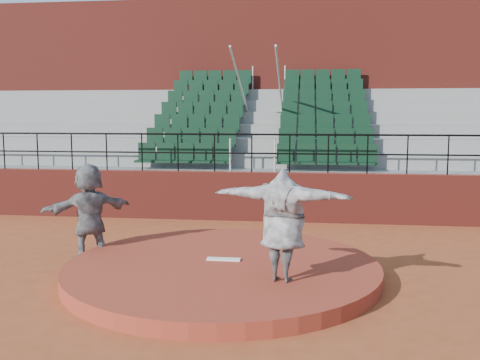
# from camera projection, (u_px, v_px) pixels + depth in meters

# --- Properties ---
(ground) EXTENTS (90.00, 90.00, 0.00)m
(ground) POSITION_uv_depth(u_px,v_px,m) (222.00, 276.00, 9.43)
(ground) COLOR #964321
(ground) RESTS_ON ground
(pitchers_mound) EXTENTS (5.50, 5.50, 0.25)m
(pitchers_mound) POSITION_uv_depth(u_px,v_px,m) (222.00, 269.00, 9.42)
(pitchers_mound) COLOR maroon
(pitchers_mound) RESTS_ON ground
(pitching_rubber) EXTENTS (0.60, 0.15, 0.03)m
(pitching_rubber) POSITION_uv_depth(u_px,v_px,m) (224.00, 259.00, 9.55)
(pitching_rubber) COLOR white
(pitching_rubber) RESTS_ON pitchers_mound
(boundary_wall) EXTENTS (24.00, 0.30, 1.30)m
(boundary_wall) POSITION_uv_depth(u_px,v_px,m) (252.00, 196.00, 14.27)
(boundary_wall) COLOR maroon
(boundary_wall) RESTS_ON ground
(wall_railing) EXTENTS (24.04, 0.05, 1.03)m
(wall_railing) POSITION_uv_depth(u_px,v_px,m) (252.00, 145.00, 14.10)
(wall_railing) COLOR black
(wall_railing) RESTS_ON boundary_wall
(seating_deck) EXTENTS (24.00, 5.97, 4.63)m
(seating_deck) POSITION_uv_depth(u_px,v_px,m) (263.00, 156.00, 17.77)
(seating_deck) COLOR gray
(seating_deck) RESTS_ON ground
(press_box_facade) EXTENTS (24.00, 3.00, 7.10)m
(press_box_facade) POSITION_uv_depth(u_px,v_px,m) (271.00, 96.00, 21.39)
(press_box_facade) COLOR maroon
(press_box_facade) RESTS_ON ground
(pitcher) EXTENTS (2.24, 1.01, 1.77)m
(pitcher) POSITION_uv_depth(u_px,v_px,m) (283.00, 225.00, 8.28)
(pitcher) COLOR black
(pitcher) RESTS_ON pitchers_mound
(fielder) EXTENTS (1.71, 1.56, 1.90)m
(fielder) POSITION_uv_depth(u_px,v_px,m) (89.00, 212.00, 10.39)
(fielder) COLOR black
(fielder) RESTS_ON ground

